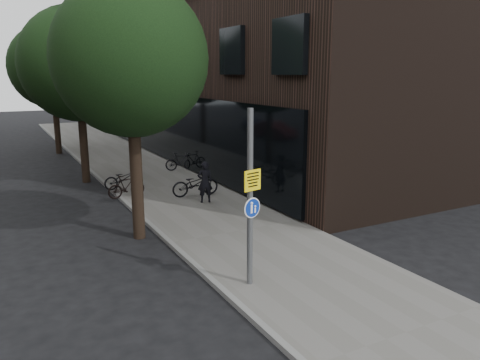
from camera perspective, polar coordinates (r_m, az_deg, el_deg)
ground at (r=11.93m, az=6.61°, el=-11.46°), size 120.00×120.00×0.00m
sidewalk at (r=20.56m, az=-8.85°, el=-0.90°), size 4.50×60.00×0.12m
curb_edge at (r=19.95m, az=-14.95°, el=-1.59°), size 0.15×60.00×0.13m
building_right_dark_brick at (r=34.48m, az=-2.78°, el=19.70°), size 12.00×40.00×18.00m
street_tree_near at (r=14.03m, az=-13.03°, el=13.40°), size 4.40×4.40×7.50m
street_tree_mid at (r=22.34m, az=-19.01°, el=12.75°), size 5.00×5.00×7.80m
street_tree_far at (r=31.24m, az=-21.85°, el=12.38°), size 5.00×5.00×7.80m
signpost at (r=10.46m, az=1.22°, el=-2.27°), size 0.46×0.14×4.06m
pedestrian at (r=17.64m, az=-4.30°, el=-0.23°), size 0.64×0.49×1.58m
parked_bike_facade_near at (r=18.67m, az=-5.48°, el=-0.44°), size 1.94×0.79×1.00m
parked_bike_facade_far at (r=23.70m, az=-7.27°, el=2.27°), size 1.58×0.74×0.91m
parked_bike_curb_near at (r=20.38m, az=-13.98°, el=0.21°), size 1.73×0.71×0.89m
parked_bike_curb_far at (r=18.87m, az=-13.69°, el=-0.77°), size 1.53×0.57×0.90m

